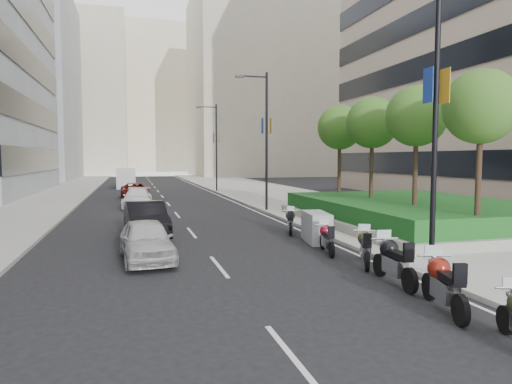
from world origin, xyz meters
name	(u,v)px	position (x,y,z in m)	size (l,w,h in m)	color
ground	(308,299)	(0.00, 0.00, 0.00)	(160.00, 160.00, 0.00)	black
sidewalk_right	(278,195)	(9.00, 30.00, 0.07)	(10.00, 100.00, 0.15)	#9E9B93
sidewalk_left	(33,200)	(-12.00, 30.00, 0.07)	(8.00, 100.00, 0.15)	#9E9B93
lane_edge	(222,197)	(3.70, 30.00, 0.01)	(0.12, 100.00, 0.01)	silver
lane_centre	(164,198)	(-1.50, 30.00, 0.01)	(0.12, 100.00, 0.01)	silver
building_cream_right	(263,87)	(22.00, 80.00, 18.00)	(28.00, 24.00, 36.00)	#B7AD93
building_cream_left	(66,97)	(-18.00, 100.00, 17.00)	(26.00, 24.00, 34.00)	#B7AD93
building_cream_centre	(153,102)	(2.00, 120.00, 19.00)	(30.00, 24.00, 38.00)	#B7AD93
planter	(416,219)	(10.00, 10.00, 0.35)	(10.00, 14.00, 0.40)	gray
hedge	(416,208)	(10.00, 10.00, 0.95)	(9.40, 13.40, 0.80)	#164D1D
tree_0	(481,107)	(8.50, 4.00, 5.42)	(2.80, 2.80, 6.30)	#332319
tree_1	(417,117)	(8.50, 8.00, 5.42)	(2.80, 2.80, 6.30)	#332319
tree_2	(372,123)	(8.50, 12.00, 5.42)	(2.80, 2.80, 6.30)	#332319
tree_3	(340,128)	(8.50, 16.00, 5.42)	(2.80, 2.80, 6.30)	#332319
lamp_post_0	(431,104)	(4.14, 1.00, 5.07)	(2.34, 0.45, 9.00)	black
lamp_post_1	(264,134)	(4.14, 18.00, 5.07)	(2.34, 0.45, 9.00)	black
lamp_post_2	(215,143)	(4.14, 36.00, 5.07)	(2.34, 0.45, 9.00)	black
motorcycle_1	(443,284)	(2.67, -1.64, 0.65)	(0.95, 2.38, 1.21)	black
motorcycle_2	(393,261)	(2.83, 0.69, 0.65)	(0.82, 2.45, 1.22)	black
motorcycle_3	(365,248)	(3.19, 2.92, 0.59)	(1.08, 2.05, 1.10)	black
motorcycle_4	(327,239)	(2.75, 5.00, 0.55)	(0.71, 2.04, 1.03)	black
motorcycle_5	(316,228)	(3.20, 7.05, 0.64)	(1.15, 2.21, 1.27)	black
motorcycle_6	(290,221)	(2.97, 9.61, 0.56)	(0.90, 2.01, 1.04)	black
car_a	(146,240)	(-3.74, 5.51, 0.71)	(1.68, 4.17, 1.42)	#ABABAD
car_b	(146,219)	(-3.60, 10.53, 0.78)	(1.66, 4.75, 1.56)	black
car_c	(137,198)	(-3.81, 23.05, 0.68)	(1.91, 4.70, 1.36)	white
car_d	(135,191)	(-3.93, 30.73, 0.68)	(2.25, 4.87, 1.35)	maroon
delivery_van	(126,179)	(-4.78, 45.21, 1.07)	(2.12, 5.49, 2.30)	#BBBBBE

